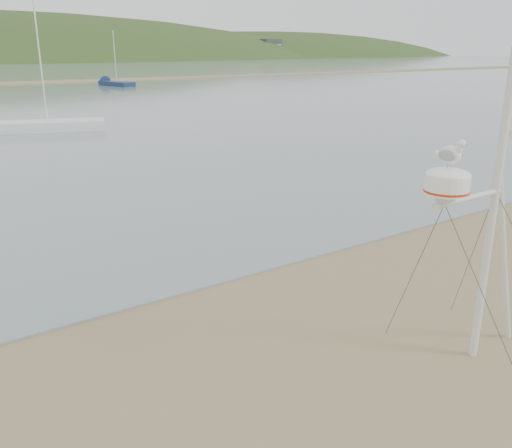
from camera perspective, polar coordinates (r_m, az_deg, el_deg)
mast_rig at (r=8.02m, az=22.93°, el=-5.23°), size 2.28×2.44×5.15m
sailboat_white_near at (r=31.60m, az=-24.91°, el=9.26°), size 7.86×4.34×7.61m
sailboat_blue_far at (r=68.50m, az=-15.27°, el=14.13°), size 3.08×6.90×6.68m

